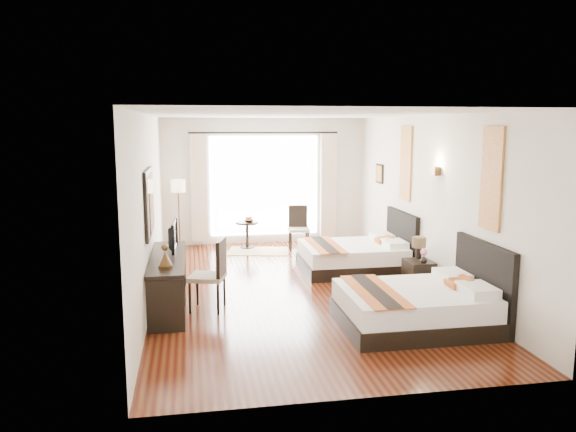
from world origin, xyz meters
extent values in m
cube|color=#3A0F0A|center=(0.00, 0.00, -0.01)|extent=(4.50, 7.50, 0.01)
cube|color=white|center=(0.00, 0.00, 2.79)|extent=(4.50, 7.50, 0.02)
cube|color=silver|center=(2.25, 0.00, 1.40)|extent=(0.01, 7.50, 2.80)
cube|color=silver|center=(-2.25, 0.00, 1.40)|extent=(0.01, 7.50, 2.80)
cube|color=silver|center=(0.00, 3.75, 1.40)|extent=(4.50, 0.01, 2.80)
cube|color=silver|center=(0.00, -3.75, 1.40)|extent=(4.50, 0.01, 2.80)
cube|color=white|center=(0.00, 3.73, 1.30)|extent=(2.40, 0.02, 2.20)
cube|color=white|center=(0.00, 3.67, 1.30)|extent=(2.30, 0.02, 2.10)
cube|color=beige|center=(-1.45, 3.63, 1.28)|extent=(0.35, 0.14, 2.35)
cube|color=beige|center=(1.45, 3.63, 1.28)|extent=(0.35, 0.14, 2.35)
cube|color=#9A2C16|center=(2.23, -1.96, 1.95)|extent=(0.03, 0.50, 1.35)
cube|color=#9A2C16|center=(2.23, 0.99, 1.95)|extent=(0.03, 0.50, 1.35)
cube|color=#452F18|center=(2.19, -0.37, 1.92)|extent=(0.10, 0.14, 0.14)
cube|color=black|center=(-2.22, -0.55, 1.55)|extent=(0.04, 1.25, 0.95)
cube|color=white|center=(-2.19, -0.55, 1.55)|extent=(0.01, 1.12, 0.82)
cube|color=black|center=(1.21, -1.96, 0.12)|extent=(1.90, 1.48, 0.23)
cube|color=white|center=(1.21, -1.96, 0.37)|extent=(1.84, 1.44, 0.28)
cube|color=black|center=(2.20, -1.96, 0.55)|extent=(0.08, 1.48, 1.11)
cube|color=#A6581A|center=(0.68, -1.96, 0.52)|extent=(0.51, 1.54, 0.02)
cube|color=black|center=(1.25, 0.99, 0.11)|extent=(1.83, 1.43, 0.22)
cube|color=white|center=(1.25, 0.99, 0.36)|extent=(1.77, 1.39, 0.27)
cube|color=black|center=(2.20, 0.99, 0.53)|extent=(0.08, 1.43, 1.07)
cube|color=#A6581A|center=(0.73, 0.99, 0.50)|extent=(0.49, 1.49, 0.02)
cube|color=black|center=(1.97, -0.37, 0.24)|extent=(0.40, 0.50, 0.48)
cylinder|color=black|center=(1.98, -0.30, 0.59)|extent=(0.09, 0.09, 0.19)
cylinder|color=#42341F|center=(1.98, -0.30, 0.77)|extent=(0.22, 0.22, 0.17)
imported|color=black|center=(1.98, -0.53, 0.56)|extent=(0.14, 0.14, 0.12)
cube|color=black|center=(-1.99, -0.55, 0.38)|extent=(0.50, 2.20, 0.76)
imported|color=black|center=(-1.97, -0.11, 0.98)|extent=(0.14, 0.78, 0.45)
cube|color=tan|center=(-1.43, -0.78, 0.48)|extent=(0.60, 0.60, 0.06)
cube|color=black|center=(-1.23, -0.84, 0.77)|extent=(0.18, 0.45, 0.53)
cylinder|color=black|center=(-1.89, 3.41, 0.01)|extent=(0.23, 0.23, 0.03)
cylinder|color=#452F18|center=(-1.89, 3.41, 0.66)|extent=(0.03, 0.03, 1.28)
cylinder|color=#FFF3C7|center=(-1.89, 3.41, 1.37)|extent=(0.30, 0.30, 0.26)
cylinder|color=black|center=(-0.45, 3.23, 0.29)|extent=(0.50, 0.50, 0.58)
imported|color=#482D1A|center=(-0.41, 3.20, 0.61)|extent=(0.28, 0.28, 0.06)
cube|color=tan|center=(0.63, 2.90, 0.43)|extent=(0.47, 0.47, 0.06)
cube|color=black|center=(0.65, 3.09, 0.69)|extent=(0.41, 0.09, 0.48)
cube|color=tan|center=(-0.25, 2.86, 0.01)|extent=(1.38, 1.06, 0.01)
camera|label=1|loc=(-1.64, -8.67, 2.63)|focal=35.00mm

